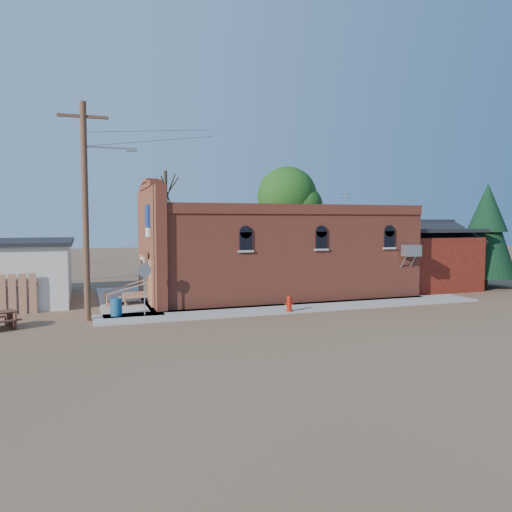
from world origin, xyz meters
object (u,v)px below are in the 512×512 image
object	(u,v)px
brick_bar	(271,253)
utility_pole	(87,206)
trash_barrel	(116,307)
stop_sign	(144,275)
fire_hydrant	(289,303)

from	to	relation	value
brick_bar	utility_pole	xyz separation A→B (m)	(-9.79, -4.29, 2.43)
brick_bar	trash_barrel	world-z (taller)	brick_bar
utility_pole	stop_sign	world-z (taller)	utility_pole
brick_bar	trash_barrel	xyz separation A→B (m)	(-8.67, -3.99, -1.88)
trash_barrel	utility_pole	bearing A→B (deg)	-164.92
brick_bar	fire_hydrant	world-z (taller)	brick_bar
utility_pole	fire_hydrant	size ratio (longest dim) A/B	12.47
brick_bar	stop_sign	size ratio (longest dim) A/B	7.22
trash_barrel	brick_bar	bearing A→B (deg)	24.73
utility_pole	stop_sign	distance (m)	3.73
brick_bar	stop_sign	xyz separation A→B (m)	(-7.50, -4.29, -0.51)
stop_sign	trash_barrel	distance (m)	1.83
fire_hydrant	stop_sign	bearing A→B (deg)	171.87
trash_barrel	fire_hydrant	bearing A→B (deg)	-11.41
fire_hydrant	stop_sign	world-z (taller)	stop_sign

